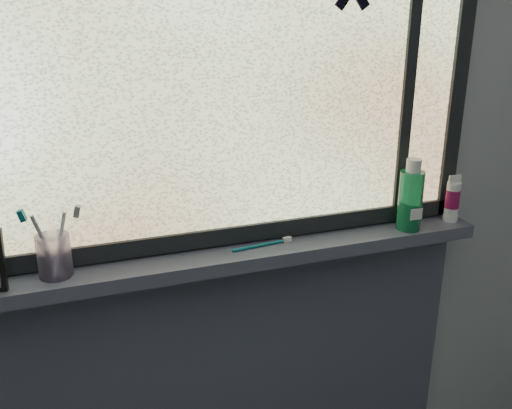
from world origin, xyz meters
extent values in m
cube|color=#9EA3A8|center=(0.00, 1.30, 1.25)|extent=(3.00, 0.01, 2.50)
cube|color=#44485B|center=(0.00, 1.23, 1.00)|extent=(1.62, 0.14, 0.04)
cube|color=#44485B|center=(0.00, 1.29, 0.49)|extent=(1.62, 0.02, 0.98)
cube|color=silver|center=(0.00, 1.28, 1.53)|extent=(1.50, 0.01, 1.00)
cube|color=black|center=(0.00, 1.28, 1.05)|extent=(1.60, 0.03, 0.05)
cube|color=black|center=(0.78, 1.28, 1.53)|extent=(0.05, 0.03, 1.10)
cube|color=black|center=(0.60, 1.28, 1.53)|extent=(0.03, 0.03, 1.00)
cylinder|color=#A592C1|center=(-0.43, 1.24, 1.08)|extent=(0.10, 0.10, 0.11)
cylinder|color=#1C9458|center=(0.60, 1.21, 1.13)|extent=(0.10, 0.10, 0.18)
cylinder|color=silver|center=(0.77, 1.22, 1.10)|extent=(0.05, 0.05, 0.11)
camera|label=1|loc=(-0.38, -0.17, 1.69)|focal=40.00mm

